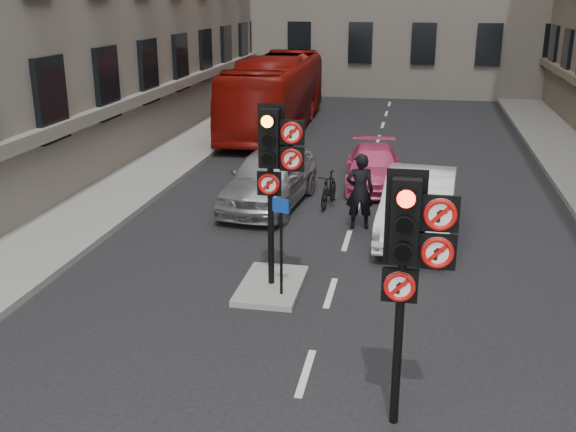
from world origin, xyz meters
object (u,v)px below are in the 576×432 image
at_px(signal_near, 410,248).
at_px(motorcyclist, 360,191).
at_px(bus_red, 276,93).
at_px(car_white, 419,204).
at_px(motorcycle, 329,189).
at_px(signal_far, 275,157).
at_px(car_pink, 374,167).
at_px(car_silver, 270,178).
at_px(info_sign, 281,233).

height_order(signal_near, motorcyclist, signal_near).
bearing_deg(bus_red, car_white, -64.66).
height_order(car_white, motorcyclist, motorcyclist).
bearing_deg(signal_near, motorcycle, 103.30).
bearing_deg(signal_far, motorcyclist, 71.84).
bearing_deg(motorcycle, bus_red, 116.04).
xyz_separation_m(car_white, motorcycle, (-2.44, 1.86, -0.29)).
xyz_separation_m(car_white, car_pink, (-1.38, 4.20, -0.18)).
xyz_separation_m(signal_far, car_white, (2.76, 3.81, -1.93)).
relative_size(signal_far, motorcycle, 2.26).
bearing_deg(signal_near, motorcyclist, 99.22).
bearing_deg(motorcyclist, car_silver, -40.25).
relative_size(car_white, car_pink, 1.16).
bearing_deg(signal_far, signal_near, -56.98).
bearing_deg(car_silver, car_pink, 48.87).
bearing_deg(bus_red, motorcycle, -71.68).
xyz_separation_m(bus_red, info_sign, (3.60, -16.60, -0.18)).
bearing_deg(motorcycle, car_white, -30.72).
distance_m(signal_near, motorcycle, 10.16).
bearing_deg(info_sign, car_silver, 122.18).
distance_m(signal_far, car_silver, 5.91).
bearing_deg(motorcycle, info_sign, -84.39).
height_order(signal_near, motorcycle, signal_near).
bearing_deg(signal_near, car_pink, 95.81).
relative_size(car_pink, bus_red, 0.36).
bearing_deg(signal_far, car_silver, 103.50).
relative_size(signal_far, info_sign, 1.85).
distance_m(signal_far, bus_red, 16.51).
xyz_separation_m(signal_near, bus_red, (-5.99, 20.12, -1.03)).
relative_size(motorcyclist, info_sign, 0.99).
bearing_deg(signal_near, info_sign, 124.11).
height_order(bus_red, motorcyclist, bus_red).
height_order(car_silver, motorcyclist, motorcyclist).
relative_size(signal_near, motorcycle, 2.26).
xyz_separation_m(signal_far, motorcycle, (0.31, 5.67, -2.23)).
distance_m(motorcyclist, info_sign, 4.60).
height_order(motorcycle, info_sign, info_sign).
bearing_deg(signal_near, signal_far, 123.02).
bearing_deg(signal_near, bus_red, 106.57).
bearing_deg(signal_far, car_white, 54.14).
bearing_deg(motorcycle, motorcyclist, -53.14).
bearing_deg(car_pink, motorcycle, -118.41).
bearing_deg(info_sign, car_pink, 99.97).
bearing_deg(info_sign, signal_far, 131.92).
bearing_deg(motorcyclist, bus_red, -79.90).
relative_size(signal_near, motorcyclist, 1.86).
bearing_deg(car_pink, bus_red, 116.46).
height_order(signal_far, bus_red, signal_far).
distance_m(motorcycle, info_sign, 6.21).
height_order(signal_near, bus_red, signal_near).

